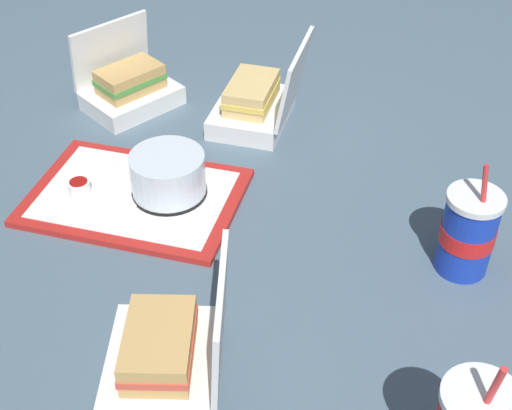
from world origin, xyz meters
name	(u,v)px	position (x,y,z in m)	size (l,w,h in m)	color
ground_plane	(233,226)	(0.00, 0.00, 0.00)	(3.20, 3.20, 0.00)	#4C6070
food_tray	(136,195)	(-0.19, 0.00, 0.01)	(0.40, 0.30, 0.01)	red
cake_container	(168,176)	(-0.13, 0.03, 0.05)	(0.13, 0.13, 0.08)	black
ketchup_cup	(79,187)	(-0.28, -0.03, 0.03)	(0.04, 0.04, 0.02)	white
napkin_stack	(108,208)	(-0.21, -0.05, 0.02)	(0.10, 0.10, 0.00)	white
plastic_fork	(139,163)	(-0.23, 0.08, 0.02)	(0.11, 0.01, 0.01)	white
clamshell_sandwich_back	(129,87)	(-0.36, 0.28, 0.04)	(0.21, 0.23, 0.17)	white
clamshell_sandwich_corner	(167,355)	(0.05, -0.32, 0.05)	(0.22, 0.24, 0.19)	white
clamshell_sandwich_right	(256,103)	(-0.09, 0.32, 0.04)	(0.20, 0.21, 0.18)	white
soda_cup_right	(468,233)	(0.38, 0.05, 0.07)	(0.09, 0.09, 0.20)	#1938B7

